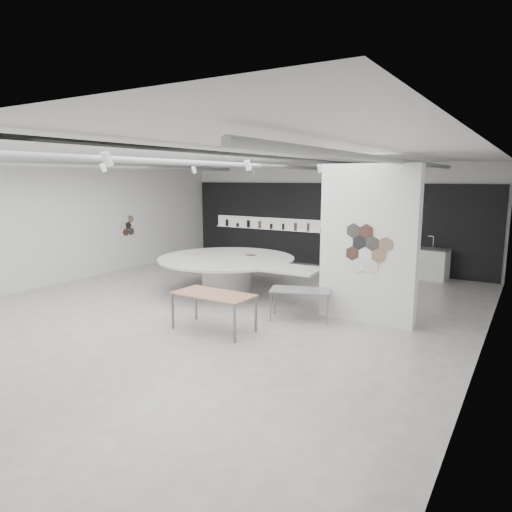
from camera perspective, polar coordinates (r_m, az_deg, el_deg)
The scene contains 7 objects.
room at distance 11.35m, azimuth -5.28°, elevation 3.56°, with size 12.02×14.02×3.82m.
back_wall_display at distance 17.41m, azimuth 8.65°, elevation 3.87°, with size 11.80×0.27×3.10m.
partition_column at distance 10.61m, azimuth 13.86°, elevation 1.40°, with size 2.20×0.38×3.60m.
display_island at distance 13.32m, azimuth -3.46°, elevation -1.67°, with size 5.19×4.13×1.02m.
sample_table_wood at distance 9.91m, azimuth -5.34°, elevation -5.05°, with size 1.77×0.91×0.82m.
sample_table_stone at distance 10.73m, azimuth 5.57°, elevation -4.51°, with size 1.54×1.12×0.71m.
kitchen_counter at distance 16.11m, azimuth 19.84°, elevation -0.79°, with size 1.86×0.90×1.41m.
Camera 1 is at (6.69, -9.01, 3.28)m, focal length 32.00 mm.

